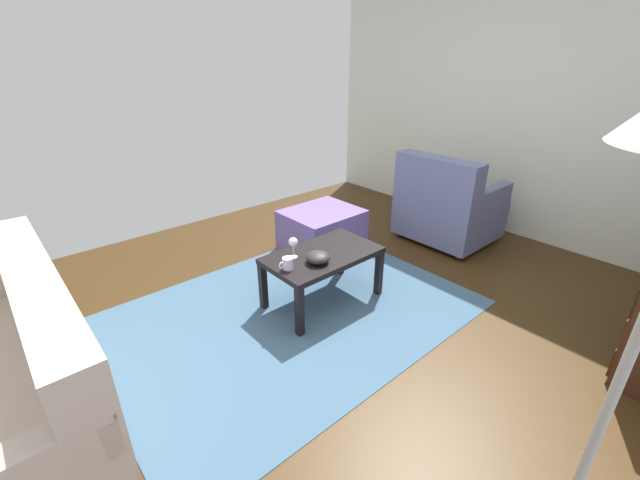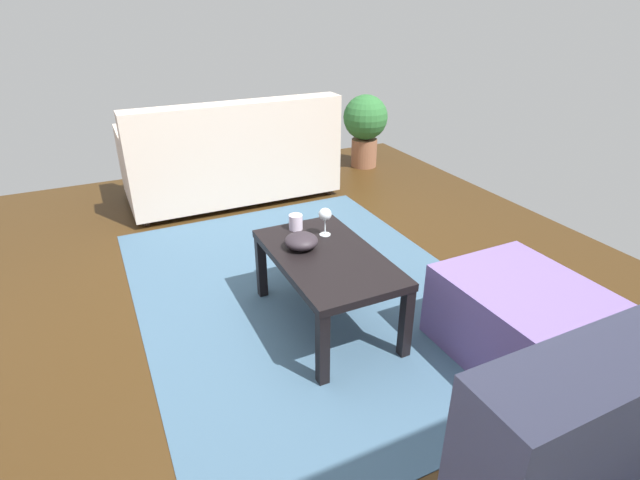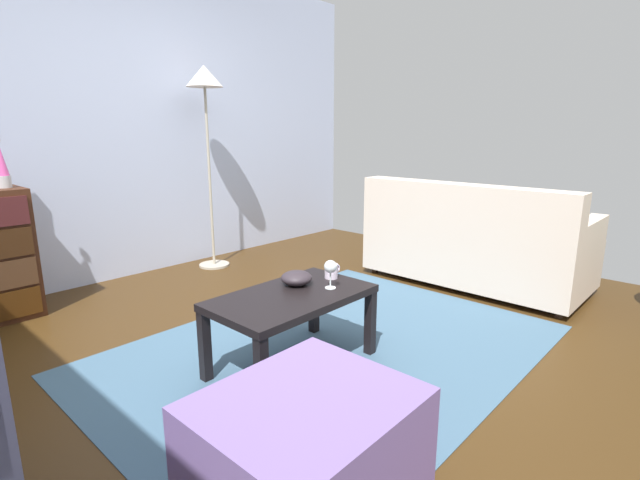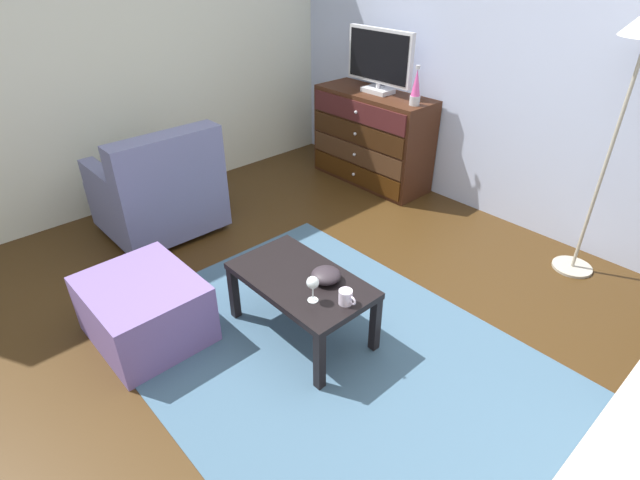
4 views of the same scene
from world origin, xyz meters
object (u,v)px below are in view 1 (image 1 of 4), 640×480
(coffee_table, at_px, (323,260))
(mug, at_px, (287,263))
(armchair, at_px, (447,207))
(ottoman, at_px, (322,230))
(bowl_decorative, at_px, (318,257))
(wine_glass, at_px, (293,243))

(coffee_table, distance_m, mug, 0.36)
(mug, xyz_separation_m, armchair, (-2.06, -0.05, -0.10))
(armchair, distance_m, ottoman, 1.30)
(mug, bearing_deg, ottoman, -142.64)
(bowl_decorative, distance_m, armchair, 1.84)
(bowl_decorative, bearing_deg, wine_glass, -64.76)
(mug, relative_size, armchair, 0.13)
(bowl_decorative, xyz_separation_m, ottoman, (-0.74, -0.80, -0.26))
(bowl_decorative, distance_m, ottoman, 1.12)
(coffee_table, height_order, wine_glass, wine_glass)
(wine_glass, height_order, armchair, armchair)
(wine_glass, distance_m, mug, 0.19)
(coffee_table, distance_m, armchair, 1.71)
(armchair, bearing_deg, bowl_decorative, 3.66)
(mug, height_order, armchair, armchair)
(mug, height_order, bowl_decorative, mug)
(coffee_table, height_order, ottoman, coffee_table)
(armchair, height_order, ottoman, armchair)
(coffee_table, xyz_separation_m, mug, (0.35, 0.02, 0.10))
(bowl_decorative, height_order, armchair, armchair)
(coffee_table, xyz_separation_m, ottoman, (-0.62, -0.71, -0.16))
(coffee_table, xyz_separation_m, armchair, (-1.71, -0.03, 0.00))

